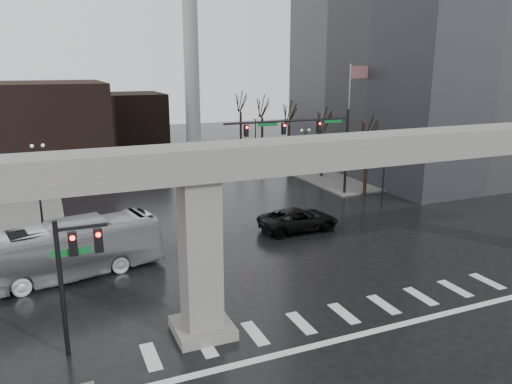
% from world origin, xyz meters
% --- Properties ---
extents(ground, '(160.00, 160.00, 0.00)m').
position_xyz_m(ground, '(0.00, 0.00, 0.00)').
color(ground, black).
rests_on(ground, ground).
extents(sidewalk_ne, '(28.00, 36.00, 0.15)m').
position_xyz_m(sidewalk_ne, '(26.00, 36.00, 0.07)').
color(sidewalk_ne, '#615F5C').
rests_on(sidewalk_ne, ground).
extents(elevated_guideway, '(48.00, 2.60, 8.70)m').
position_xyz_m(elevated_guideway, '(1.26, 0.00, 6.88)').
color(elevated_guideway, gray).
rests_on(elevated_guideway, ground).
extents(building_far_left, '(16.00, 14.00, 10.00)m').
position_xyz_m(building_far_left, '(-14.00, 42.00, 5.00)').
color(building_far_left, black).
rests_on(building_far_left, ground).
extents(building_far_mid, '(10.00, 10.00, 8.00)m').
position_xyz_m(building_far_mid, '(-2.00, 52.00, 4.00)').
color(building_far_mid, black).
rests_on(building_far_mid, ground).
extents(smokestack, '(3.60, 3.60, 30.00)m').
position_xyz_m(smokestack, '(6.00, 46.00, 13.35)').
color(smokestack, beige).
rests_on(smokestack, ground).
extents(signal_mast_arm, '(12.12, 0.43, 8.00)m').
position_xyz_m(signal_mast_arm, '(8.99, 18.80, 5.83)').
color(signal_mast_arm, black).
rests_on(signal_mast_arm, ground).
extents(signal_left_pole, '(2.30, 0.30, 6.00)m').
position_xyz_m(signal_left_pole, '(-12.25, 0.50, 4.07)').
color(signal_left_pole, black).
rests_on(signal_left_pole, ground).
extents(flagpole_assembly, '(2.06, 0.12, 12.00)m').
position_xyz_m(flagpole_assembly, '(15.29, 22.00, 7.53)').
color(flagpole_assembly, silver).
rests_on(flagpole_assembly, ground).
extents(lamp_right_0, '(1.22, 0.32, 5.11)m').
position_xyz_m(lamp_right_0, '(13.50, 14.00, 3.47)').
color(lamp_right_0, black).
rests_on(lamp_right_0, ground).
extents(lamp_right_1, '(1.22, 0.32, 5.11)m').
position_xyz_m(lamp_right_1, '(13.50, 28.00, 3.47)').
color(lamp_right_1, black).
rests_on(lamp_right_1, ground).
extents(lamp_right_2, '(1.22, 0.32, 5.11)m').
position_xyz_m(lamp_right_2, '(13.50, 42.00, 3.47)').
color(lamp_right_2, black).
rests_on(lamp_right_2, ground).
extents(lamp_left_0, '(1.22, 0.32, 5.11)m').
position_xyz_m(lamp_left_0, '(-13.50, 14.00, 3.47)').
color(lamp_left_0, black).
rests_on(lamp_left_0, ground).
extents(lamp_left_1, '(1.22, 0.32, 5.11)m').
position_xyz_m(lamp_left_1, '(-13.50, 28.00, 3.47)').
color(lamp_left_1, black).
rests_on(lamp_left_1, ground).
extents(lamp_left_2, '(1.22, 0.32, 5.11)m').
position_xyz_m(lamp_left_2, '(-13.50, 42.00, 3.47)').
color(lamp_left_2, black).
rests_on(lamp_left_2, ground).
extents(tree_right_0, '(1.09, 1.58, 7.50)m').
position_xyz_m(tree_right_0, '(14.53, 18.02, 2.79)').
color(tree_right_0, black).
rests_on(tree_right_0, ground).
extents(tree_right_1, '(1.09, 1.61, 7.67)m').
position_xyz_m(tree_right_1, '(14.53, 26.02, 2.85)').
color(tree_right_1, black).
rests_on(tree_right_1, ground).
extents(tree_right_2, '(1.10, 1.63, 7.85)m').
position_xyz_m(tree_right_2, '(14.53, 34.02, 2.91)').
color(tree_right_2, black).
rests_on(tree_right_2, ground).
extents(tree_right_3, '(1.11, 1.66, 8.02)m').
position_xyz_m(tree_right_3, '(14.53, 42.02, 2.98)').
color(tree_right_3, black).
rests_on(tree_right_3, ground).
extents(tree_right_4, '(1.12, 1.69, 8.19)m').
position_xyz_m(tree_right_4, '(14.53, 50.02, 3.04)').
color(tree_right_4, black).
rests_on(tree_right_4, ground).
extents(pickup_truck, '(5.98, 2.76, 1.66)m').
position_xyz_m(pickup_truck, '(3.90, 11.24, 0.83)').
color(pickup_truck, black).
rests_on(pickup_truck, ground).
extents(city_bus, '(12.09, 4.97, 3.28)m').
position_xyz_m(city_bus, '(-12.74, 8.97, 1.64)').
color(city_bus, silver).
rests_on(city_bus, ground).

